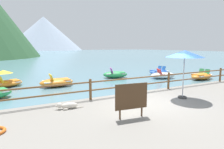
{
  "coord_description": "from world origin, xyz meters",
  "views": [
    {
      "loc": [
        -5.41,
        -6.34,
        2.81
      ],
      "look_at": [
        0.54,
        5.0,
        0.9
      ],
      "focal_mm": 30.29,
      "sensor_mm": 36.0,
      "label": 1
    }
  ],
  "objects_px": {
    "sign_board": "(131,97)",
    "beach_umbrella": "(185,54)",
    "pedal_boat_0": "(159,72)",
    "pedal_boat_1": "(115,74)",
    "pedal_boat_2": "(57,82)",
    "pedal_boat_6": "(6,81)",
    "pedal_boat_5": "(163,75)",
    "pedal_boat_4": "(202,76)",
    "dog_resting": "(68,106)"
  },
  "relations": [
    {
      "from": "sign_board",
      "to": "beach_umbrella",
      "type": "xyz_separation_m",
      "value": [
        3.5,
        0.95,
        1.32
      ]
    },
    {
      "from": "beach_umbrella",
      "to": "pedal_boat_0",
      "type": "distance_m",
      "value": 10.85
    },
    {
      "from": "sign_board",
      "to": "pedal_boat_1",
      "type": "height_order",
      "value": "sign_board"
    },
    {
      "from": "pedal_boat_2",
      "to": "pedal_boat_6",
      "type": "height_order",
      "value": "pedal_boat_6"
    },
    {
      "from": "pedal_boat_1",
      "to": "pedal_boat_6",
      "type": "relative_size",
      "value": 1.01
    },
    {
      "from": "pedal_boat_1",
      "to": "pedal_boat_2",
      "type": "relative_size",
      "value": 1.06
    },
    {
      "from": "beach_umbrella",
      "to": "pedal_boat_6",
      "type": "xyz_separation_m",
      "value": [
        -7.5,
        8.89,
        -2.05
      ]
    },
    {
      "from": "pedal_boat_0",
      "to": "pedal_boat_2",
      "type": "height_order",
      "value": "pedal_boat_2"
    },
    {
      "from": "sign_board",
      "to": "pedal_boat_5",
      "type": "relative_size",
      "value": 0.49
    },
    {
      "from": "pedal_boat_6",
      "to": "pedal_boat_1",
      "type": "bearing_deg",
      "value": -1.55
    },
    {
      "from": "pedal_boat_1",
      "to": "pedal_boat_4",
      "type": "xyz_separation_m",
      "value": [
        6.22,
        -4.14,
        -0.02
      ]
    },
    {
      "from": "pedal_boat_5",
      "to": "pedal_boat_4",
      "type": "bearing_deg",
      "value": -35.09
    },
    {
      "from": "sign_board",
      "to": "dog_resting",
      "type": "xyz_separation_m",
      "value": [
        -1.67,
        1.94,
        -0.61
      ]
    },
    {
      "from": "pedal_boat_0",
      "to": "pedal_boat_4",
      "type": "relative_size",
      "value": 0.9
    },
    {
      "from": "dog_resting",
      "to": "pedal_boat_5",
      "type": "relative_size",
      "value": 0.44
    },
    {
      "from": "pedal_boat_2",
      "to": "pedal_boat_4",
      "type": "xyz_separation_m",
      "value": [
        11.67,
        -2.85,
        -0.01
      ]
    },
    {
      "from": "dog_resting",
      "to": "pedal_boat_0",
      "type": "distance_m",
      "value": 13.72
    },
    {
      "from": "beach_umbrella",
      "to": "pedal_boat_4",
      "type": "bearing_deg",
      "value": 31.54
    },
    {
      "from": "pedal_boat_6",
      "to": "pedal_boat_2",
      "type": "bearing_deg",
      "value": -25.4
    },
    {
      "from": "dog_resting",
      "to": "pedal_boat_0",
      "type": "height_order",
      "value": "pedal_boat_0"
    },
    {
      "from": "dog_resting",
      "to": "pedal_boat_2",
      "type": "xyz_separation_m",
      "value": [
        0.88,
        6.38,
        -0.22
      ]
    },
    {
      "from": "dog_resting",
      "to": "pedal_boat_5",
      "type": "height_order",
      "value": "pedal_boat_5"
    },
    {
      "from": "beach_umbrella",
      "to": "dog_resting",
      "type": "xyz_separation_m",
      "value": [
        -5.18,
        0.99,
        -1.92
      ]
    },
    {
      "from": "dog_resting",
      "to": "pedal_boat_6",
      "type": "xyz_separation_m",
      "value": [
        -2.32,
        7.9,
        -0.13
      ]
    },
    {
      "from": "beach_umbrella",
      "to": "pedal_boat_6",
      "type": "relative_size",
      "value": 0.92
    },
    {
      "from": "pedal_boat_4",
      "to": "pedal_boat_6",
      "type": "xyz_separation_m",
      "value": [
        -14.87,
        4.37,
        0.1
      ]
    },
    {
      "from": "pedal_boat_1",
      "to": "pedal_boat_4",
      "type": "bearing_deg",
      "value": -33.61
    },
    {
      "from": "sign_board",
      "to": "pedal_boat_2",
      "type": "distance_m",
      "value": 8.4
    },
    {
      "from": "beach_umbrella",
      "to": "pedal_boat_2",
      "type": "height_order",
      "value": "beach_umbrella"
    },
    {
      "from": "pedal_boat_0",
      "to": "beach_umbrella",
      "type": "bearing_deg",
      "value": -125.85
    },
    {
      "from": "pedal_boat_0",
      "to": "dog_resting",
      "type": "bearing_deg",
      "value": -146.25
    },
    {
      "from": "sign_board",
      "to": "pedal_boat_0",
      "type": "distance_m",
      "value": 13.67
    },
    {
      "from": "beach_umbrella",
      "to": "pedal_boat_1",
      "type": "height_order",
      "value": "beach_umbrella"
    },
    {
      "from": "pedal_boat_1",
      "to": "pedal_boat_5",
      "type": "distance_m",
      "value": 4.21
    },
    {
      "from": "pedal_boat_0",
      "to": "pedal_boat_2",
      "type": "relative_size",
      "value": 1.05
    },
    {
      "from": "sign_board",
      "to": "pedal_boat_4",
      "type": "xyz_separation_m",
      "value": [
        10.87,
        5.47,
        -0.84
      ]
    },
    {
      "from": "sign_board",
      "to": "pedal_boat_6",
      "type": "xyz_separation_m",
      "value": [
        -4.0,
        9.84,
        -0.74
      ]
    },
    {
      "from": "sign_board",
      "to": "dog_resting",
      "type": "bearing_deg",
      "value": 130.77
    },
    {
      "from": "pedal_boat_4",
      "to": "sign_board",
      "type": "bearing_deg",
      "value": -153.29
    },
    {
      "from": "dog_resting",
      "to": "pedal_boat_1",
      "type": "relative_size",
      "value": 0.44
    },
    {
      "from": "beach_umbrella",
      "to": "dog_resting",
      "type": "distance_m",
      "value": 5.61
    },
    {
      "from": "sign_board",
      "to": "pedal_boat_4",
      "type": "height_order",
      "value": "sign_board"
    },
    {
      "from": "pedal_boat_2",
      "to": "pedal_boat_5",
      "type": "distance_m",
      "value": 9.05
    },
    {
      "from": "pedal_boat_4",
      "to": "pedal_boat_5",
      "type": "xyz_separation_m",
      "value": [
        -2.67,
        1.88,
        -0.01
      ]
    },
    {
      "from": "beach_umbrella",
      "to": "pedal_boat_5",
      "type": "height_order",
      "value": "beach_umbrella"
    },
    {
      "from": "sign_board",
      "to": "dog_resting",
      "type": "relative_size",
      "value": 1.12
    },
    {
      "from": "beach_umbrella",
      "to": "pedal_boat_2",
      "type": "distance_m",
      "value": 8.8
    },
    {
      "from": "pedal_boat_4",
      "to": "pedal_boat_5",
      "type": "relative_size",
      "value": 1.11
    },
    {
      "from": "pedal_boat_2",
      "to": "pedal_boat_4",
      "type": "relative_size",
      "value": 0.86
    },
    {
      "from": "pedal_boat_1",
      "to": "dog_resting",
      "type": "bearing_deg",
      "value": -129.51
    }
  ]
}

